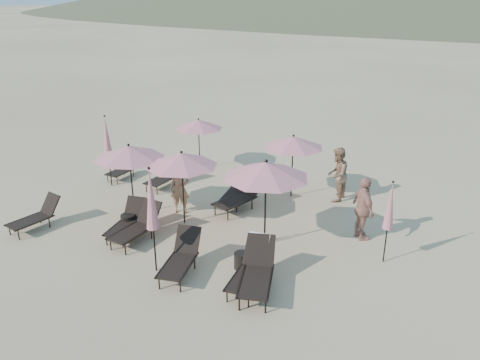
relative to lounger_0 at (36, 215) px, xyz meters
The scene contains 24 objects.
ground 5.02m from the lounger_0, ahead, with size 800.00×800.00×0.00m, color #D6BA8C.
lounger_0 is the anchor object (origin of this frame).
lounger_1 2.81m from the lounger_0, 20.77° to the left, with size 0.94×1.69×0.92m.
lounger_2 3.24m from the lounger_0, 15.30° to the left, with size 0.69×1.72×0.98m.
lounger_3 5.19m from the lounger_0, ahead, with size 1.06×1.79×0.97m.
lounger_4 7.18m from the lounger_0, ahead, with size 1.28×1.97×1.06m.
lounger_5 6.95m from the lounger_0, ahead, with size 0.85×1.76×1.06m.
lounger_6 4.56m from the lounger_0, 97.82° to the left, with size 0.59×1.48×0.84m.
lounger_7 4.68m from the lounger_0, 73.86° to the left, with size 0.64×1.57×0.89m.
lounger_8 6.23m from the lounger_0, 46.84° to the left, with size 0.94×1.74×0.95m.
lounger_9 6.19m from the lounger_0, 41.13° to the left, with size 1.11×1.92×1.04m.
umbrella_open_0 3.29m from the lounger_0, 49.12° to the left, with size 2.17×2.17×2.33m.
umbrella_open_1 4.65m from the lounger_0, 33.49° to the left, with size 2.15×2.15×2.31m.
umbrella_open_2 7.03m from the lounger_0, 20.30° to the left, with size 2.33×2.33×2.51m.
umbrella_open_3 7.04m from the lounger_0, 78.89° to the left, with size 1.92×1.92×2.06m.
umbrella_open_4 8.33m from the lounger_0, 45.96° to the left, with size 2.06×2.06×2.22m.
umbrella_closed_0 4.82m from the lounger_0, ahead, with size 0.33×0.33×2.78m.
umbrella_closed_1 10.04m from the lounger_0, 17.66° to the left, with size 0.27×0.27×2.27m.
umbrella_closed_2 3.92m from the lounger_0, 97.36° to the left, with size 0.31×0.31×2.64m.
side_table_0 2.75m from the lounger_0, 26.60° to the left, with size 0.43×0.43×0.48m, color black.
side_table_1 6.49m from the lounger_0, ahead, with size 0.40×0.40×0.43m, color black.
beachgoer_a 4.31m from the lounger_0, 43.49° to the left, with size 0.62×0.40×1.69m, color #A97C5B.
beachgoer_b 9.54m from the lounger_0, 41.40° to the left, with size 0.90×0.70×1.85m, color #9D6F51.
beachgoer_c 9.53m from the lounger_0, 24.90° to the left, with size 1.09×0.45×1.85m, color tan.
Camera 1 is at (6.33, -8.47, 6.42)m, focal length 35.00 mm.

